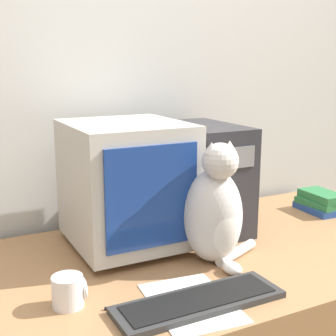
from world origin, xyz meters
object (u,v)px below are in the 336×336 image
object	(u,v)px
computer_tower	(205,177)
pen	(131,308)
book_stack	(320,202)
crt_monitor	(127,184)
mug	(69,291)
keyboard	(199,302)
cat	(215,212)

from	to	relation	value
computer_tower	pen	xyz separation A→B (m)	(-0.50, -0.45, -0.20)
pen	book_stack	bearing A→B (deg)	20.36
crt_monitor	mug	size ratio (longest dim) A/B	4.90
keyboard	pen	distance (m)	0.18
computer_tower	mug	distance (m)	0.75
crt_monitor	computer_tower	size ratio (longest dim) A/B	1.08
cat	computer_tower	bearing A→B (deg)	63.41
cat	pen	size ratio (longest dim) A/B	3.08
keyboard	cat	bearing A→B (deg)	49.67
keyboard	pen	size ratio (longest dim) A/B	3.61
cat	mug	xyz separation A→B (m)	(-0.50, -0.07, -0.13)
computer_tower	mug	bearing A→B (deg)	-150.77
book_stack	pen	distance (m)	1.12
pen	mug	xyz separation A→B (m)	(-0.14, 0.09, 0.04)
book_stack	pen	world-z (taller)	book_stack
computer_tower	cat	bearing A→B (deg)	-115.80
computer_tower	keyboard	world-z (taller)	computer_tower
computer_tower	book_stack	distance (m)	0.58
keyboard	pen	world-z (taller)	keyboard
crt_monitor	keyboard	world-z (taller)	crt_monitor
mug	keyboard	bearing A→B (deg)	-26.51
keyboard	cat	xyz separation A→B (m)	(0.19, 0.22, 0.16)
crt_monitor	pen	world-z (taller)	crt_monitor
pen	computer_tower	bearing A→B (deg)	41.88
book_stack	pen	xyz separation A→B (m)	(-1.05, -0.39, -0.04)
cat	mug	size ratio (longest dim) A/B	4.48
crt_monitor	cat	bearing A→B (deg)	-51.87
mug	pen	bearing A→B (deg)	-33.07
keyboard	pen	xyz separation A→B (m)	(-0.17, 0.06, -0.01)
cat	pen	xyz separation A→B (m)	(-0.36, -0.16, -0.16)
keyboard	book_stack	size ratio (longest dim) A/B	2.31
computer_tower	book_stack	size ratio (longest dim) A/B	2.00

